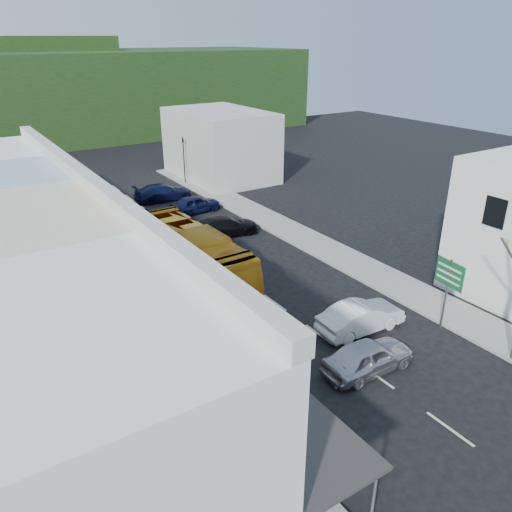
{
  "coord_description": "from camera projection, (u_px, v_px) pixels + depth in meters",
  "views": [
    {
      "loc": [
        -14.59,
        -16.55,
        14.14
      ],
      "look_at": [
        0.0,
        6.0,
        2.2
      ],
      "focal_mm": 35.0,
      "sensor_mm": 36.0,
      "label": 1
    }
  ],
  "objects": [
    {
      "name": "car_black_near",
      "position": [
        225.0,
        227.0,
        38.12
      ],
      "size": [
        4.68,
        2.33,
        1.4
      ],
      "primitive_type": "imported",
      "rotation": [
        0.0,
        0.0,
        1.46
      ],
      "color": "black",
      "rests_on": "ground"
    },
    {
      "name": "car_silver",
      "position": [
        368.0,
        358.0,
        22.66
      ],
      "size": [
        4.45,
        1.94,
        1.4
      ],
      "primitive_type": "imported",
      "rotation": [
        0.0,
        0.0,
        1.54
      ],
      "color": "#BBBAC0",
      "rests_on": "ground"
    },
    {
      "name": "car_black_far",
      "position": [
        123.0,
        219.0,
        39.8
      ],
      "size": [
        4.49,
        2.04,
        1.4
      ],
      "primitive_type": "imported",
      "rotation": [
        0.0,
        0.0,
        1.52
      ],
      "color": "black",
      "rests_on": "ground"
    },
    {
      "name": "sidewalk_right",
      "position": [
        311.0,
        242.0,
        37.05
      ],
      "size": [
        3.0,
        52.0,
        0.15
      ],
      "primitive_type": "cube",
      "color": "gray",
      "rests_on": "ground"
    },
    {
      "name": "ground",
      "position": [
        319.0,
        335.0,
        25.68
      ],
      "size": [
        120.0,
        120.0,
        0.0
      ],
      "primitive_type": "plane",
      "color": "black",
      "rests_on": "ground"
    },
    {
      "name": "pedestrian_left",
      "position": [
        161.0,
        360.0,
        22.03
      ],
      "size": [
        0.62,
        0.71,
        1.7
      ],
      "primitive_type": "imported",
      "rotation": [
        0.0,
        0.0,
        2.0
      ],
      "color": "black",
      "rests_on": "sidewalk_left"
    },
    {
      "name": "bus",
      "position": [
        195.0,
        253.0,
        31.38
      ],
      "size": [
        2.76,
        11.65,
        3.1
      ],
      "primitive_type": "imported",
      "rotation": [
        0.0,
        0.0,
        0.02
      ],
      "color": "orange",
      "rests_on": "ground"
    },
    {
      "name": "car_white",
      "position": [
        361.0,
        319.0,
        25.79
      ],
      "size": [
        4.47,
        1.99,
        1.4
      ],
      "primitive_type": "imported",
      "rotation": [
        0.0,
        0.0,
        1.53
      ],
      "color": "white",
      "rests_on": "ground"
    },
    {
      "name": "shopfront_row",
      "position": [
        28.0,
        289.0,
        21.69
      ],
      "size": [
        8.25,
        30.0,
        8.0
      ],
      "color": "white",
      "rests_on": "ground"
    },
    {
      "name": "traffic_signal",
      "position": [
        184.0,
        161.0,
        50.78
      ],
      "size": [
        0.56,
        1.0,
        4.78
      ],
      "primitive_type": null,
      "rotation": [
        0.0,
        0.0,
        3.19
      ],
      "color": "black",
      "rests_on": "ground"
    },
    {
      "name": "car_navy_far",
      "position": [
        163.0,
        193.0,
        46.23
      ],
      "size": [
        4.66,
        2.27,
        1.4
      ],
      "primitive_type": "imported",
      "rotation": [
        0.0,
        0.0,
        1.47
      ],
      "color": "black",
      "rests_on": "ground"
    },
    {
      "name": "car_red",
      "position": [
        238.0,
        335.0,
        24.35
      ],
      "size": [
        4.69,
        2.13,
        1.4
      ],
      "primitive_type": "imported",
      "rotation": [
        0.0,
        0.0,
        1.62
      ],
      "color": "maroon",
      "rests_on": "ground"
    },
    {
      "name": "sidewalk_left",
      "position": [
        114.0,
        294.0,
        29.6
      ],
      "size": [
        3.0,
        52.0,
        0.15
      ],
      "primitive_type": "cube",
      "color": "gray",
      "rests_on": "ground"
    },
    {
      "name": "hillside",
      "position": [
        26.0,
        91.0,
        72.16
      ],
      "size": [
        80.0,
        26.0,
        14.0
      ],
      "color": "#1B3216",
      "rests_on": "ground"
    },
    {
      "name": "distant_block_right",
      "position": [
        220.0,
        145.0,
        52.73
      ],
      "size": [
        8.0,
        12.0,
        7.0
      ],
      "primitive_type": "cube",
      "color": "#B7B2A8",
      "rests_on": "ground"
    },
    {
      "name": "direction_sign",
      "position": [
        446.0,
        295.0,
        25.5
      ],
      "size": [
        0.59,
        1.82,
        3.95
      ],
      "primitive_type": null,
      "rotation": [
        0.0,
        0.0,
        -0.11
      ],
      "color": "#12592D",
      "rests_on": "ground"
    },
    {
      "name": "car_navy_mid",
      "position": [
        195.0,
        205.0,
        43.04
      ],
      "size": [
        4.53,
        2.14,
        1.4
      ],
      "primitive_type": "imported",
      "rotation": [
        0.0,
        0.0,
        1.65
      ],
      "color": "black",
      "rests_on": "ground"
    }
  ]
}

